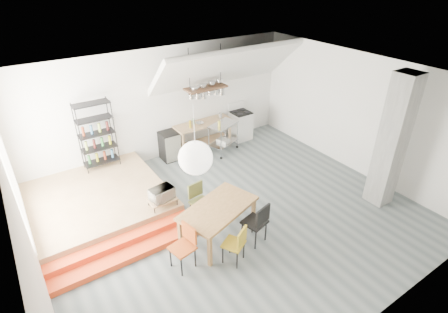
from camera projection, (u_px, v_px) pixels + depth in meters
floor at (233, 215)px, 8.13m from camera, size 8.00×8.00×0.00m
wall_back at (163, 105)px, 9.88m from camera, size 8.00×0.04×3.20m
wall_left at (24, 224)px, 5.41m from camera, size 0.04×7.00×3.20m
wall_right at (357, 114)px, 9.29m from camera, size 0.04×7.00×3.20m
ceiling at (235, 80)px, 6.56m from camera, size 8.00×7.00×0.02m
slope_ceiling at (227, 67)px, 9.85m from camera, size 4.40×1.44×1.32m
window_pane at (10, 171)px, 6.40m from camera, size 0.02×2.50×2.20m
platform at (99, 201)px, 8.27m from camera, size 3.00×3.00×0.40m
step_lower at (129, 255)px, 6.92m from camera, size 3.00×0.35×0.13m
step_upper at (122, 242)px, 7.14m from camera, size 3.00×0.35×0.27m
concrete_column at (392, 142)px, 7.86m from camera, size 0.50×0.50×3.20m
kitchen_counter at (204, 131)px, 10.64m from camera, size 1.80×0.60×0.91m
stove at (240, 125)px, 11.39m from camera, size 0.60×0.60×1.18m
pot_rack at (207, 90)px, 9.82m from camera, size 1.20×0.50×1.43m
wire_shelving at (97, 134)px, 8.83m from camera, size 0.88×0.38×1.80m
microwave_shelf at (162, 200)px, 7.73m from camera, size 0.60×0.40×0.16m
paper_lantern at (196, 158)px, 6.01m from camera, size 0.60×0.60×0.60m
dining_table at (218, 210)px, 7.16m from camera, size 1.84×1.38×0.78m
chair_mustard at (237, 242)px, 6.62m from camera, size 0.52×0.52×0.84m
chair_black at (258, 221)px, 7.06m from camera, size 0.53×0.53×0.96m
chair_olive at (199, 198)px, 7.79m from camera, size 0.46×0.46×0.89m
chair_red at (185, 243)px, 6.54m from camera, size 0.49×0.49×0.91m
rolling_cart at (223, 134)px, 10.53m from camera, size 1.05×0.81×0.93m
mini_fridge at (170, 146)px, 10.22m from camera, size 0.50×0.50×0.86m
microwave at (162, 194)px, 7.65m from camera, size 0.56×0.42×0.28m
bowl at (200, 123)px, 10.37m from camera, size 0.25×0.25×0.06m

